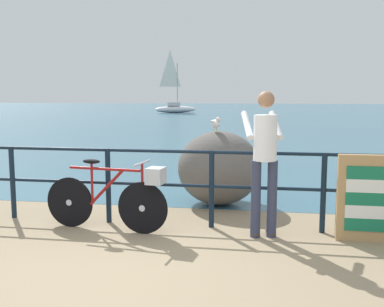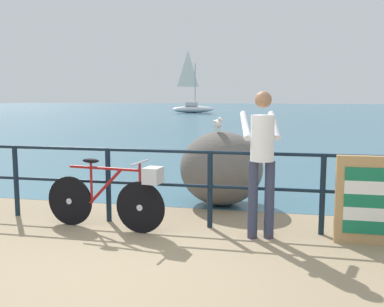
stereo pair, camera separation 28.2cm
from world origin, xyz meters
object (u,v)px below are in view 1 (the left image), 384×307
Objects in this scene: person_at_railing at (264,157)px; breakwater_boulder_main at (219,168)px; bicycle at (116,195)px; sailboat at (175,106)px; seagull at (215,123)px; folded_deckchair_stack at (374,199)px.

breakwater_boulder_main is (-0.71, 1.55, -0.41)m from person_at_railing.
person_at_railing is at bearing 10.08° from bicycle.
breakwater_boulder_main is 0.21× the size of sailboat.
bicycle is 2.08m from seagull.
sailboat is (-9.02, 38.28, -0.28)m from person_at_railing.
folded_deckchair_stack is 2.52m from breakwater_boulder_main.
folded_deckchair_stack is 3.15× the size of seagull.
bicycle is at bearing -111.53° from sailboat.
bicycle is at bearing -62.89° from seagull.
folded_deckchair_stack is 2.62m from seagull.
sailboat is (-8.26, 36.82, -0.60)m from seagull.
folded_deckchair_stack is (1.28, 0.03, -0.47)m from person_at_railing.
sailboat reaches higher than bicycle.
seagull is at bearing 15.62° from person_at_railing.
folded_deckchair_stack is 0.17× the size of sailboat.
breakwater_boulder_main is at bearing 12.64° from person_at_railing.
bicycle is 3.15m from folded_deckchair_stack.
bicycle is 39.03m from sailboat.
folded_deckchair_stack is 39.62m from sailboat.
breakwater_boulder_main is (-2.00, 1.53, 0.07)m from folded_deckchair_stack.
person_at_railing is 1.68m from seagull.
bicycle is 5.12× the size of seagull.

